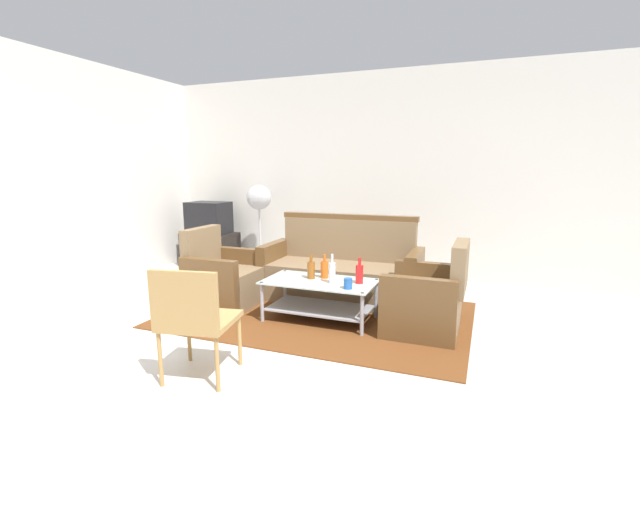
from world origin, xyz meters
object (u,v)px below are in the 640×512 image
object	(u,v)px
couch	(342,273)
armchair_left	(224,280)
coffee_table	(320,294)
bottle_orange	(325,269)
bottle_brown	(311,270)
bottle_clear	(332,272)
wicker_chair	(194,315)
tv_stand	(210,250)
television	(209,218)
bottle_red	(359,274)
armchair_right	(427,302)
cup	(348,284)
pedestal_fan	(259,202)

from	to	relation	value
couch	armchair_left	world-z (taller)	couch
coffee_table	bottle_orange	xyz separation A→B (m)	(0.00, 0.12, 0.23)
armchair_left	bottle_brown	distance (m)	1.08
bottle_clear	wicker_chair	distance (m)	1.54
tv_stand	coffee_table	bearing A→B (deg)	-34.20
bottle_brown	television	size ratio (longest dim) A/B	0.40
armchair_left	bottle_red	xyz separation A→B (m)	(1.57, -0.03, 0.22)
bottle_clear	armchair_left	bearing A→B (deg)	174.74
coffee_table	wicker_chair	xyz separation A→B (m)	(-0.36, -1.50, 0.22)
couch	wicker_chair	size ratio (longest dim) A/B	2.16
armchair_left	bottle_clear	xyz separation A→B (m)	(1.32, -0.12, 0.23)
bottle_brown	bottle_clear	xyz separation A→B (m)	(0.26, -0.09, 0.02)
couch	armchair_right	world-z (taller)	couch
armchair_left	cup	distance (m)	1.56
armchair_left	coffee_table	world-z (taller)	armchair_left
armchair_left	couch	bearing A→B (deg)	119.68
armchair_left	bottle_brown	size ratio (longest dim) A/B	3.50
bottle_red	bottle_orange	bearing A→B (deg)	169.59
coffee_table	bottle_brown	bearing A→B (deg)	155.65
cup	tv_stand	xyz separation A→B (m)	(-2.85, 1.88, -0.20)
coffee_table	bottle_orange	size ratio (longest dim) A/B	4.57
cup	tv_stand	size ratio (longest dim) A/B	0.12
armchair_right	tv_stand	world-z (taller)	armchair_right
cup	armchair_left	bearing A→B (deg)	170.27
bottle_red	bottle_orange	size ratio (longest dim) A/B	1.05
armchair_left	tv_stand	bearing A→B (deg)	-141.17
coffee_table	cup	size ratio (longest dim) A/B	11.00
armchair_right	television	size ratio (longest dim) A/B	1.41
bottle_red	cup	xyz separation A→B (m)	(-0.04, -0.23, -0.05)
wicker_chair	coffee_table	bearing A→B (deg)	65.68
couch	armchair_left	size ratio (longest dim) A/B	2.13
couch	bottle_brown	world-z (taller)	couch
bottle_brown	coffee_table	bearing A→B (deg)	-24.35
armchair_right	bottle_clear	world-z (taller)	armchair_right
bottle_brown	television	xyz separation A→B (m)	(-2.39, 1.65, 0.26)
bottle_clear	tv_stand	bearing A→B (deg)	146.70
bottle_clear	tv_stand	distance (m)	3.18
bottle_orange	television	size ratio (longest dim) A/B	0.40
bottle_clear	wicker_chair	size ratio (longest dim) A/B	0.34
tv_stand	pedestal_fan	size ratio (longest dim) A/B	0.63
bottle_orange	couch	bearing A→B (deg)	92.70
bottle_brown	television	world-z (taller)	television
cup	television	distance (m)	3.43
bottle_brown	cup	bearing A→B (deg)	-26.30
bottle_orange	bottle_brown	world-z (taller)	bottle_brown
bottle_orange	cup	world-z (taller)	bottle_orange
armchair_left	bottle_clear	world-z (taller)	armchair_left
couch	bottle_clear	distance (m)	0.83
bottle_orange	bottle_brown	xyz separation A→B (m)	(-0.12, -0.07, 0.00)
armchair_left	bottle_orange	world-z (taller)	armchair_left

